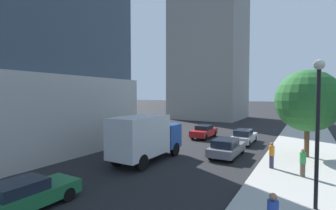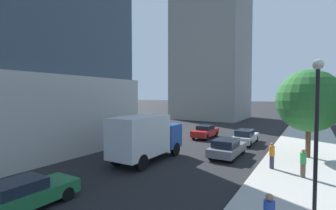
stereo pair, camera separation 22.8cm
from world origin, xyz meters
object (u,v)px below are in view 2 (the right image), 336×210
at_px(car_silver, 245,137).
at_px(car_gray, 227,148).
at_px(car_red, 205,132).
at_px(pedestrian_orange_shirt, 272,155).
at_px(construction_building, 212,38).
at_px(box_truck, 146,136).
at_px(street_tree, 309,101).
at_px(pedestrian_green_shirt, 303,163).
at_px(street_lamp, 317,113).
at_px(car_green, 24,195).

distance_m(car_silver, car_gray, 6.10).
height_order(car_red, pedestrian_orange_shirt, pedestrian_orange_shirt).
distance_m(construction_building, car_silver, 31.74).
xyz_separation_m(car_red, box_truck, (-0.00, -11.57, 1.16)).
xyz_separation_m(street_tree, pedestrian_green_shirt, (-0.17, -5.41, -3.51)).
bearing_deg(box_truck, street_tree, 34.35).
relative_size(street_lamp, car_green, 1.43).
bearing_deg(car_gray, street_tree, 24.60).
distance_m(car_red, pedestrian_orange_shirt, 12.32).
bearing_deg(pedestrian_orange_shirt, pedestrian_green_shirt, -26.18).
bearing_deg(car_gray, construction_building, 112.91).
bearing_deg(car_silver, pedestrian_orange_shirt, -66.09).
distance_m(construction_building, box_truck, 38.66).
relative_size(car_green, pedestrian_green_shirt, 2.66).
bearing_deg(pedestrian_orange_shirt, street_lamp, -65.63).
xyz_separation_m(box_truck, pedestrian_orange_shirt, (8.34, 2.51, -0.88)).
relative_size(car_gray, box_truck, 0.70).
distance_m(street_lamp, box_truck, 11.27).
bearing_deg(car_silver, street_lamp, -65.91).
bearing_deg(street_tree, car_silver, 147.37).
bearing_deg(pedestrian_green_shirt, construction_building, 118.76).
relative_size(construction_building, box_truck, 6.09).
relative_size(construction_building, street_lamp, 6.36).
distance_m(car_gray, pedestrian_green_shirt, 6.11).
relative_size(construction_building, pedestrian_green_shirt, 24.11).
height_order(street_tree, car_gray, street_tree).
bearing_deg(street_tree, construction_building, 123.53).
bearing_deg(street_lamp, car_red, 126.88).
xyz_separation_m(box_truck, pedestrian_green_shirt, (10.14, 1.63, -0.90)).
relative_size(construction_building, car_silver, 8.49).
height_order(street_lamp, car_red, street_lamp).
bearing_deg(street_tree, car_gray, -155.40).
bearing_deg(construction_building, street_tree, -56.47).
distance_m(street_lamp, car_red, 18.15).
distance_m(construction_building, car_green, 47.12).
bearing_deg(car_gray, street_lamp, -50.42).
xyz_separation_m(street_lamp, box_truck, (-10.69, 2.68, -2.32)).
xyz_separation_m(car_red, car_gray, (4.75, -7.07, 0.01)).
relative_size(street_lamp, car_gray, 1.37).
bearing_deg(car_green, street_lamp, 29.74).
height_order(construction_building, car_silver, construction_building).
distance_m(car_red, box_truck, 11.63).
bearing_deg(street_tree, pedestrian_orange_shirt, -113.47).
bearing_deg(car_red, street_tree, -23.71).
xyz_separation_m(street_lamp, car_gray, (-5.94, 7.19, -3.47)).
bearing_deg(street_lamp, car_green, -150.26).
xyz_separation_m(street_lamp, pedestrian_orange_shirt, (-2.35, 5.20, -3.19)).
bearing_deg(car_silver, pedestrian_green_shirt, -59.04).
distance_m(car_green, car_gray, 14.12).
distance_m(street_tree, car_red, 11.87).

